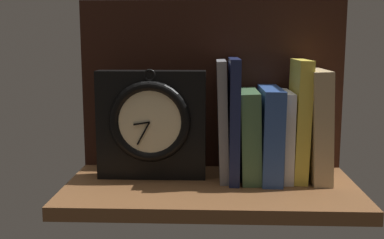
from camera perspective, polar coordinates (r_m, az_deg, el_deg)
The scene contains 10 objects.
ground_plane at distance 94.71cm, azimuth 2.28°, elevation -8.40°, with size 56.52×29.01×2.50cm, color brown.
back_panel at distance 104.51cm, azimuth 2.36°, elevation 4.12°, with size 56.52×1.20×36.13cm, color black.
book_gray_chess at distance 96.66cm, azimuth 3.70°, elevation -0.02°, with size 1.81×12.64×23.79cm, color gray.
book_navy_bierce at distance 96.71cm, azimuth 5.00°, elevation 0.09°, with size 1.98×15.48×24.19cm, color #192147.
book_green_romantic at distance 97.48cm, azimuth 6.83°, elevation -1.78°, with size 3.74×14.59×17.79cm, color #476B44.
book_blue_modern at distance 97.84cm, azimuth 9.25°, elevation -1.63°, with size 3.94×16.27×18.36cm, color #2D4C8E.
book_white_catcher at distance 98.35cm, azimuth 11.10°, elevation -1.83°, with size 1.86×12.59×17.67cm, color silver.
book_yellow_seinlanguage at distance 98.22cm, azimuth 12.64°, elevation -0.04°, with size 2.69×12.19×23.93cm, color gold.
book_tan_shortstories at distance 99.07cm, azimuth 14.60°, elevation -0.62°, with size 3.66×14.38×21.95cm, color tan.
framed_clock at distance 96.25cm, azimuth -4.82°, elevation -0.54°, with size 21.77×6.00×22.23cm.
Camera 1 is at (-0.08, -90.15, 27.77)cm, focal length 44.83 mm.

